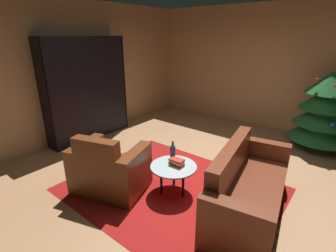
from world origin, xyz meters
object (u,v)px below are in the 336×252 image
coffee_table (173,168)px  book_stack_on_table (177,162)px  couch_red (247,191)px  bookshelf_unit (92,89)px  decorated_tree (325,111)px  bottle_on_table (173,153)px  armchair_red (109,170)px

coffee_table → book_stack_on_table: book_stack_on_table is taller
couch_red → book_stack_on_table: 0.97m
bookshelf_unit → couch_red: (3.60, -0.40, -0.74)m
coffee_table → decorated_tree: size_ratio=0.43×
couch_red → bottle_on_table: size_ratio=6.52×
armchair_red → book_stack_on_table: bearing=35.8°
bookshelf_unit → book_stack_on_table: (2.65, -0.59, -0.58)m
book_stack_on_table → couch_red: bearing=11.4°
bookshelf_unit → couch_red: bookshelf_unit is taller
couch_red → bottle_on_table: 1.11m
bottle_on_table → decorated_tree: decorated_tree is taller
couch_red → book_stack_on_table: (-0.94, -0.19, 0.16)m
book_stack_on_table → decorated_tree: 3.23m
bookshelf_unit → couch_red: bearing=-6.4°
coffee_table → armchair_red: bearing=-145.6°
bookshelf_unit → bottle_on_table: (2.51, -0.50, -0.51)m
bookshelf_unit → book_stack_on_table: bookshelf_unit is taller
armchair_red → coffee_table: (0.75, 0.51, 0.06)m
armchair_red → bottle_on_table: bearing=45.6°
coffee_table → decorated_tree: decorated_tree is taller
bottle_on_table → bookshelf_unit: bearing=168.7°
armchair_red → coffee_table: bearing=34.4°
book_stack_on_table → decorated_tree: size_ratio=0.14×
armchair_red → bottle_on_table: 0.93m
decorated_tree → couch_red: bearing=-97.8°
book_stack_on_table → decorated_tree: decorated_tree is taller
bookshelf_unit → bottle_on_table: 2.61m
couch_red → decorated_tree: decorated_tree is taller
armchair_red → coffee_table: 0.91m
couch_red → bottle_on_table: couch_red is taller
bottle_on_table → coffee_table: bearing=-49.3°
bookshelf_unit → decorated_tree: size_ratio=1.40×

